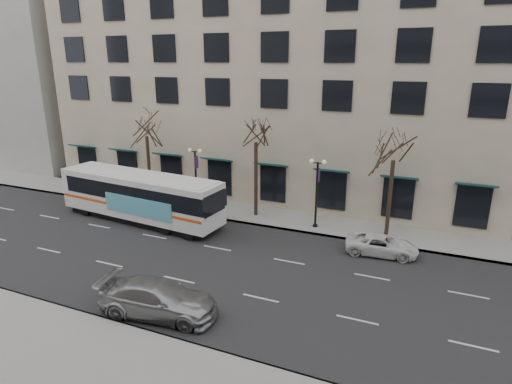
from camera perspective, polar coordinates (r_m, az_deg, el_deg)
The scene contains 12 objects.
ground at distance 26.77m, azimuth -7.52°, elevation -9.33°, with size 160.00×160.00×0.00m, color black.
sidewalk_far at distance 32.63m, azimuth 8.25°, elevation -4.22°, with size 80.00×4.00×0.15m, color gray.
building_hotel at distance 43.93m, azimuth 4.00°, elevation 17.31°, with size 40.00×20.00×24.00m, color tan.
building_far_upblock at distance 65.36m, azimuth -28.90°, elevation 17.04°, with size 28.00×20.00×28.00m, color #999993.
tree_far_left at distance 37.27m, azimuth -14.48°, elevation 8.66°, with size 3.60×3.60×8.34m.
tree_far_mid at distance 32.22m, azimuth -0.02°, elevation 8.30°, with size 3.60×3.60×8.55m.
tree_far_right at distance 29.89m, azimuth 18.00°, elevation 5.82°, with size 3.60×3.60×8.06m.
lamp_post_left at distance 34.75m, azimuth -8.01°, elevation 2.11°, with size 1.22×0.45×5.21m.
lamp_post_right at distance 30.96m, azimuth 8.10°, elevation 0.23°, with size 1.22×0.45×5.21m.
city_bus at distance 33.62m, azimuth -15.09°, elevation -0.47°, with size 13.91×4.26×3.71m.
silver_car at distance 21.81m, azimuth -12.87°, elevation -13.70°, with size 2.38×5.86×1.70m, color #9EA0A6.
white_pickup at distance 28.54m, azimuth 16.41°, elevation -6.80°, with size 2.08×4.50×1.25m, color white.
Camera 1 is at (12.47, -20.48, 11.89)m, focal length 30.00 mm.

